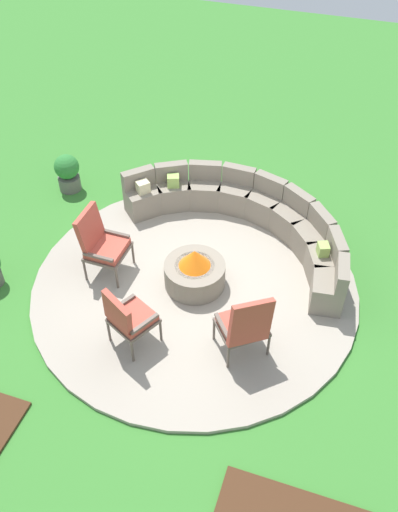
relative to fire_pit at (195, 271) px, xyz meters
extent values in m
plane|color=#387A2D|center=(0.00, 0.00, -0.31)|extent=(24.00, 24.00, 0.00)
cylinder|color=#9E9384|center=(0.00, 0.00, -0.28)|extent=(4.89, 4.89, 0.06)
cylinder|color=gray|center=(0.00, 0.00, -0.06)|extent=(0.91, 0.91, 0.39)
cylinder|color=black|center=(0.00, 0.00, 0.10)|extent=(0.59, 0.59, 0.06)
cone|color=orange|center=(0.00, 0.00, 0.27)|extent=(0.47, 0.47, 0.28)
cube|color=gray|center=(1.92, 0.24, -0.02)|extent=(0.52, 0.61, 0.47)
cube|color=gray|center=(2.07, 0.26, 0.37)|extent=(0.23, 0.57, 0.31)
cube|color=gray|center=(1.78, 0.76, -0.02)|extent=(0.63, 0.69, 0.47)
cube|color=gray|center=(1.91, 0.82, 0.37)|extent=(0.37, 0.57, 0.31)
cube|color=gray|center=(1.50, 1.23, -0.02)|extent=(0.70, 0.72, 0.47)
cube|color=gray|center=(1.61, 1.32, 0.37)|extent=(0.48, 0.53, 0.31)
cube|color=gray|center=(1.10, 1.60, -0.02)|extent=(0.71, 0.69, 0.47)
cube|color=gray|center=(1.18, 1.71, 0.37)|extent=(0.55, 0.45, 0.31)
cube|color=gray|center=(0.61, 1.84, -0.02)|extent=(0.67, 0.60, 0.47)
cube|color=gray|center=(0.66, 1.98, 0.37)|extent=(0.58, 0.33, 0.31)
cube|color=gray|center=(0.08, 1.94, -0.02)|extent=(0.57, 0.47, 0.47)
cube|color=gray|center=(0.08, 2.08, 0.37)|extent=(0.56, 0.18, 0.31)
cube|color=gray|center=(-0.46, 1.88, -0.02)|extent=(0.65, 0.57, 0.47)
cube|color=gray|center=(-0.50, 2.02, 0.37)|extent=(0.58, 0.29, 0.31)
cube|color=gray|center=(-0.97, 1.68, -0.02)|extent=(0.71, 0.67, 0.47)
cube|color=gray|center=(-1.04, 1.80, 0.37)|extent=(0.56, 0.42, 0.31)
cube|color=gray|center=(-1.39, 1.34, -0.02)|extent=(0.71, 0.71, 0.47)
cube|color=gray|center=(-1.50, 1.45, 0.37)|extent=(0.50, 0.51, 0.31)
cube|color=#93B756|center=(1.73, 0.74, 0.31)|extent=(0.21, 0.23, 0.18)
cube|color=beige|center=(-1.36, 1.31, 0.31)|extent=(0.26, 0.26, 0.20)
cube|color=#93B756|center=(-0.94, 1.64, 0.32)|extent=(0.25, 0.23, 0.20)
cylinder|color=brown|center=(-1.06, 0.13, -0.06)|extent=(0.04, 0.04, 0.38)
cylinder|color=brown|center=(-1.07, -0.45, -0.06)|extent=(0.04, 0.04, 0.38)
cylinder|color=brown|center=(-1.58, 0.14, -0.06)|extent=(0.04, 0.04, 0.38)
cylinder|color=brown|center=(-1.59, -0.44, -0.06)|extent=(0.04, 0.04, 0.38)
cube|color=brown|center=(-1.32, -0.16, 0.15)|extent=(0.57, 0.62, 0.05)
cube|color=#B24738|center=(-1.32, -0.16, 0.22)|extent=(0.52, 0.57, 0.09)
cube|color=#B24738|center=(-1.56, -0.15, 0.50)|extent=(0.19, 0.57, 0.66)
cube|color=brown|center=(-1.32, 0.12, 0.29)|extent=(0.48, 0.06, 0.04)
cube|color=brown|center=(-1.33, -0.43, 0.29)|extent=(0.48, 0.06, 0.04)
cylinder|color=brown|center=(-0.53, -0.93, -0.06)|extent=(0.04, 0.04, 0.38)
cylinder|color=brown|center=(-0.09, -1.15, -0.06)|extent=(0.04, 0.04, 0.38)
cylinder|color=brown|center=(-0.75, -1.37, -0.06)|extent=(0.04, 0.04, 0.38)
cylinder|color=brown|center=(-0.31, -1.60, -0.06)|extent=(0.04, 0.04, 0.38)
cube|color=brown|center=(-0.42, -1.26, 0.15)|extent=(0.71, 0.71, 0.05)
cube|color=#B24738|center=(-0.42, -1.26, 0.22)|extent=(0.66, 0.66, 0.09)
cube|color=#B24738|center=(-0.52, -1.47, 0.47)|extent=(0.53, 0.37, 0.66)
cube|color=brown|center=(-0.63, -1.16, 0.29)|extent=(0.25, 0.43, 0.04)
cube|color=brown|center=(-0.21, -1.37, 0.29)|extent=(0.25, 0.43, 0.04)
cylinder|color=brown|center=(0.59, -0.91, -0.06)|extent=(0.04, 0.04, 0.38)
cylinder|color=brown|center=(1.03, -0.55, -0.06)|extent=(0.04, 0.04, 0.38)
cylinder|color=brown|center=(0.90, -1.29, -0.06)|extent=(0.04, 0.04, 0.38)
cylinder|color=brown|center=(1.34, -0.93, -0.06)|extent=(0.04, 0.04, 0.38)
cube|color=brown|center=(0.97, -0.92, 0.15)|extent=(0.81, 0.80, 0.05)
cube|color=#B24738|center=(0.97, -0.92, 0.22)|extent=(0.74, 0.73, 0.09)
cube|color=#B24738|center=(1.11, -1.09, 0.50)|extent=(0.50, 0.51, 0.71)
cube|color=brown|center=(0.75, -1.09, 0.29)|extent=(0.32, 0.38, 0.04)
cube|color=brown|center=(1.18, -0.75, 0.29)|extent=(0.32, 0.38, 0.04)
cylinder|color=#605B56|center=(-2.98, 1.62, -0.18)|extent=(0.40, 0.40, 0.26)
sphere|color=#2D7A33|center=(-2.98, 1.62, 0.17)|extent=(0.45, 0.45, 0.45)
camera|label=1|loc=(1.87, -5.36, 5.70)|focal=38.12mm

